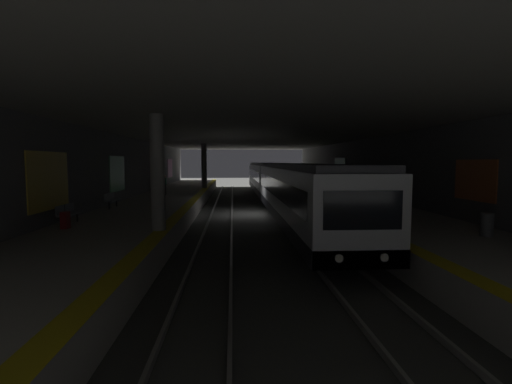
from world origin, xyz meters
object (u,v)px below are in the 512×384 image
(bench_right_near, at_px, (68,212))
(bench_left_far, at_px, (329,183))
(pillar_far, at_px, (204,166))
(person_walking_mid, at_px, (393,190))
(bench_left_near, at_px, (359,189))
(person_waiting_near, at_px, (165,184))
(pillar_near, at_px, (158,173))
(trash_bin, at_px, (487,225))
(bench_right_mid, at_px, (111,199))
(bench_right_far, at_px, (156,185))
(suitcase_rolling, at_px, (65,220))
(person_standing_far, at_px, (324,179))
(backpack_on_floor, at_px, (157,194))
(metro_train, at_px, (278,183))
(bench_left_mid, at_px, (338,185))

(bench_right_near, bearing_deg, bench_left_far, -38.54)
(pillar_far, bearing_deg, person_walking_mid, -141.20)
(bench_left_near, relative_size, person_waiting_near, 1.05)
(pillar_near, relative_size, trash_bin, 5.35)
(bench_right_near, xyz_separation_m, person_waiting_near, (14.16, -1.59, 0.35))
(bench_right_near, distance_m, bench_right_mid, 5.71)
(bench_right_far, bearing_deg, suitcase_rolling, -179.01)
(bench_right_mid, bearing_deg, person_standing_far, -46.06)
(person_walking_mid, xyz_separation_m, suitcase_rolling, (-7.03, 16.71, -0.60))
(person_waiting_near, bearing_deg, suitcase_rolling, 175.31)
(bench_left_near, height_order, person_walking_mid, person_walking_mid)
(bench_right_far, bearing_deg, backpack_on_floor, -167.96)
(person_waiting_near, distance_m, suitcase_rolling, 15.31)
(bench_right_mid, relative_size, backpack_on_floor, 4.25)
(bench_right_mid, height_order, suitcase_rolling, suitcase_rolling)
(bench_right_mid, bearing_deg, person_walking_mid, -89.23)
(bench_left_far, xyz_separation_m, suitcase_rolling, (-22.52, 16.73, -0.18))
(pillar_far, xyz_separation_m, person_waiting_near, (-7.78, 2.60, -1.40))
(metro_train, relative_size, bench_right_near, 23.10)
(person_waiting_near, height_order, trash_bin, person_waiting_near)
(bench_left_far, height_order, person_walking_mid, person_walking_mid)
(person_waiting_near, bearing_deg, bench_left_mid, -76.11)
(metro_train, relative_size, bench_left_near, 23.10)
(bench_right_mid, xyz_separation_m, bench_right_far, (12.79, 0.00, 0.00))
(bench_left_mid, bearing_deg, bench_right_mid, 125.72)
(metro_train, relative_size, suitcase_rolling, 39.88)
(person_standing_far, relative_size, suitcase_rolling, 1.64)
(pillar_far, bearing_deg, bench_left_near, -127.40)
(pillar_near, relative_size, person_standing_far, 2.81)
(bench_right_mid, bearing_deg, person_waiting_near, -10.65)
(metro_train, distance_m, person_standing_far, 10.40)
(bench_left_far, height_order, suitcase_rolling, suitcase_rolling)
(pillar_far, relative_size, backpack_on_floor, 11.38)
(bench_left_mid, relative_size, bench_left_far, 1.00)
(bench_left_mid, bearing_deg, bench_left_near, 180.00)
(bench_left_near, relative_size, bench_left_mid, 1.00)
(person_walking_mid, relative_size, trash_bin, 2.04)
(metro_train, height_order, suitcase_rolling, metro_train)
(bench_right_far, bearing_deg, person_waiting_near, -159.91)
(metro_train, bearing_deg, bench_right_far, 63.89)
(person_walking_mid, bearing_deg, bench_right_near, 109.21)
(bench_left_far, bearing_deg, bench_left_near, 180.00)
(bench_right_near, height_order, person_walking_mid, person_walking_mid)
(bench_left_near, height_order, bench_left_far, same)
(metro_train, bearing_deg, person_walking_mid, -139.14)
(bench_right_far, bearing_deg, bench_left_near, -110.59)
(pillar_near, height_order, person_standing_far, pillar_near)
(bench_left_near, height_order, backpack_on_floor, bench_left_near)
(pillar_near, bearing_deg, bench_right_near, 68.16)
(bench_right_mid, distance_m, bench_right_far, 12.79)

